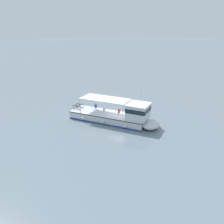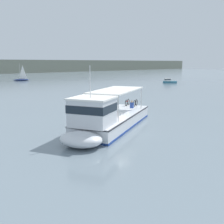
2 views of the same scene
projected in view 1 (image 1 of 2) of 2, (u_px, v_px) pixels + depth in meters
name	position (u px, v px, depth m)	size (l,w,h in m)	color
ground_plane	(122.00, 122.00, 33.57)	(400.00, 400.00, 0.00)	slate
ferry_main	(119.00, 116.00, 32.99)	(12.82, 8.17, 5.32)	silver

